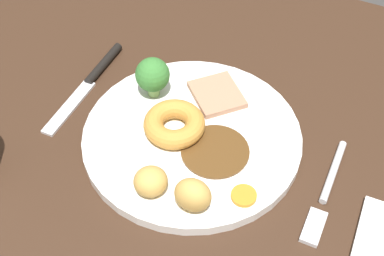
% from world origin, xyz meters
% --- Properties ---
extents(dining_table, '(1.20, 0.84, 0.04)m').
position_xyz_m(dining_table, '(0.00, 0.00, 0.02)').
color(dining_table, '#382316').
rests_on(dining_table, ground).
extents(dinner_plate, '(0.27, 0.27, 0.01)m').
position_xyz_m(dinner_plate, '(0.02, -0.03, 0.04)').
color(dinner_plate, white).
rests_on(dinner_plate, dining_table).
extents(gravy_pool, '(0.08, 0.08, 0.00)m').
position_xyz_m(gravy_pool, '(-0.02, -0.01, 0.05)').
color(gravy_pool, '#563819').
rests_on(gravy_pool, dinner_plate).
extents(meat_slice_main, '(0.09, 0.09, 0.01)m').
position_xyz_m(meat_slice_main, '(0.01, -0.10, 0.05)').
color(meat_slice_main, tan).
rests_on(meat_slice_main, dinner_plate).
extents(yorkshire_pudding, '(0.08, 0.08, 0.02)m').
position_xyz_m(yorkshire_pudding, '(0.04, -0.02, 0.06)').
color(yorkshire_pudding, '#C68938').
rests_on(yorkshire_pudding, dinner_plate).
extents(roast_potato_left, '(0.04, 0.03, 0.04)m').
position_xyz_m(roast_potato_left, '(-0.03, 0.07, 0.07)').
color(roast_potato_left, tan).
rests_on(roast_potato_left, dinner_plate).
extents(roast_potato_right, '(0.05, 0.05, 0.03)m').
position_xyz_m(roast_potato_right, '(0.02, 0.07, 0.07)').
color(roast_potato_right, tan).
rests_on(roast_potato_right, dinner_plate).
extents(carrot_coin_front, '(0.03, 0.03, 0.00)m').
position_xyz_m(carrot_coin_front, '(-0.08, 0.03, 0.05)').
color(carrot_coin_front, orange).
rests_on(carrot_coin_front, dinner_plate).
extents(broccoli_floret, '(0.04, 0.04, 0.06)m').
position_xyz_m(broccoli_floret, '(0.09, -0.07, 0.08)').
color(broccoli_floret, '#8CB766').
rests_on(broccoli_floret, dinner_plate).
extents(fork, '(0.02, 0.15, 0.01)m').
position_xyz_m(fork, '(-0.16, -0.02, 0.04)').
color(fork, silver).
rests_on(fork, dining_table).
extents(knife, '(0.02, 0.19, 0.01)m').
position_xyz_m(knife, '(0.19, -0.06, 0.04)').
color(knife, black).
rests_on(knife, dining_table).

